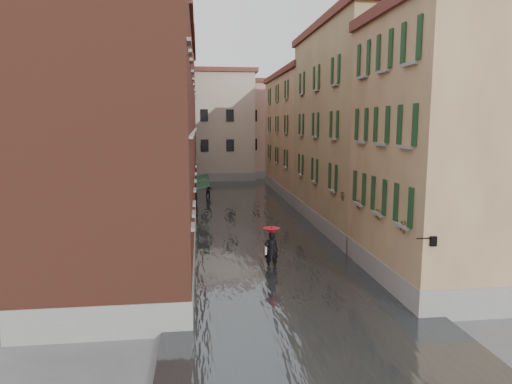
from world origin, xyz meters
TOP-DOWN VIEW (x-y plane):
  - ground at (0.00, 0.00)m, footprint 120.00×120.00m
  - floodwater at (0.00, 13.00)m, footprint 10.00×60.00m
  - building_left_near at (-7.00, -2.00)m, footprint 6.00×8.00m
  - building_left_mid at (-7.00, 9.00)m, footprint 6.00×14.00m
  - building_left_far at (-7.00, 24.00)m, footprint 6.00×16.00m
  - building_right_near at (7.00, -2.00)m, footprint 6.00×8.00m
  - building_right_mid at (7.00, 9.00)m, footprint 6.00×14.00m
  - building_right_far at (7.00, 24.00)m, footprint 6.00×16.00m
  - building_end_cream at (-3.00, 38.00)m, footprint 12.00×9.00m
  - building_end_pink at (6.00, 40.00)m, footprint 10.00×9.00m
  - awning_near at (-3.49, 13.19)m, footprint 1.09×2.97m
  - awning_far at (-3.48, 17.59)m, footprint 1.09×3.25m
  - wall_lantern at (4.33, -6.00)m, footprint 0.71×0.22m
  - window_planters at (4.12, -0.78)m, footprint 0.59×8.26m
  - pedestrian_main at (-0.27, 0.66)m, footprint 0.85×0.85m
  - pedestrian_far at (-2.78, 22.59)m, footprint 0.96×0.86m

SIDE VIEW (x-z plane):
  - ground at x=0.00m, z-range 0.00..0.00m
  - floodwater at x=0.00m, z-range 0.00..0.20m
  - pedestrian_far at x=-2.78m, z-range 0.00..1.63m
  - pedestrian_main at x=-0.27m, z-range 0.16..2.22m
  - awning_near at x=-3.49m, z-range 1.07..3.87m
  - awning_far at x=-3.48m, z-range 1.07..3.87m
  - wall_lantern at x=4.33m, z-range 2.83..3.18m
  - window_planters at x=4.12m, z-range 3.09..3.93m
  - building_right_near at x=7.00m, z-range 0.00..11.50m
  - building_right_far at x=7.00m, z-range 0.00..11.50m
  - building_end_pink at x=6.00m, z-range 0.00..12.00m
  - building_left_mid at x=-7.00m, z-range 0.00..12.50m
  - building_left_near at x=-7.00m, z-range 0.00..13.00m
  - building_right_mid at x=7.00m, z-range 0.00..13.00m
  - building_end_cream at x=-3.00m, z-range 0.00..13.00m
  - building_left_far at x=-7.00m, z-range 0.00..14.00m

